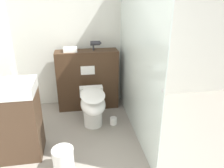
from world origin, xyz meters
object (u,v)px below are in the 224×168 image
object	(u,v)px
sink_vanity	(19,120)
waste_bin	(63,160)
toilet	(93,106)
hair_drier	(96,43)

from	to	relation	value
sink_vanity	waste_bin	size ratio (longest dim) A/B	3.84
toilet	waste_bin	distance (m)	0.94
toilet	waste_bin	size ratio (longest dim) A/B	2.35
toilet	hair_drier	world-z (taller)	hair_drier
toilet	hair_drier	xyz separation A→B (m)	(0.12, 0.65, 0.76)
hair_drier	waste_bin	bearing A→B (deg)	-109.51
toilet	sink_vanity	distance (m)	1.02
toilet	waste_bin	xyz separation A→B (m)	(-0.40, -0.83, -0.21)
hair_drier	sink_vanity	bearing A→B (deg)	-132.65
hair_drier	toilet	bearing A→B (deg)	-100.77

